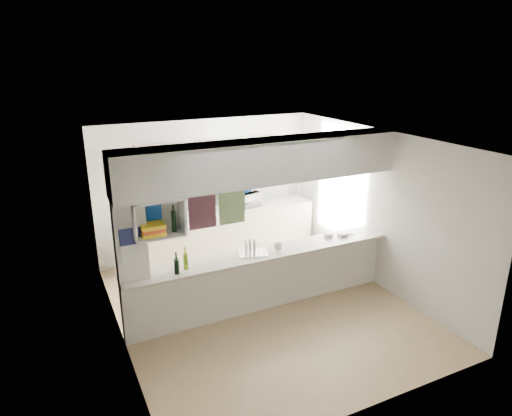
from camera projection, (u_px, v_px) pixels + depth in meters
floor at (263, 307)px, 7.05m from camera, size 4.80×4.80×0.00m
ceiling at (264, 140)px, 6.22m from camera, size 4.80×4.80×0.00m
wall_back at (207, 188)px, 8.68m from camera, size 4.20×0.00×4.20m
wall_left at (116, 255)px, 5.77m from camera, size 0.00×4.80×4.80m
wall_right at (377, 209)px, 7.50m from camera, size 0.00×4.80×4.80m
servery_partition at (253, 207)px, 6.45m from camera, size 4.20×0.50×2.60m
cubby_shelf at (156, 220)px, 5.81m from camera, size 0.65×0.35×0.50m
kitchen_run at (220, 214)px, 8.68m from camera, size 3.60×0.63×2.24m
microwave at (245, 199)px, 8.76m from camera, size 0.58×0.45×0.29m
bowl at (246, 191)px, 8.72m from camera, size 0.23×0.23×0.06m
dish_rack at (253, 248)px, 6.71m from camera, size 0.50×0.43×0.23m
cup at (278, 247)px, 6.80m from camera, size 0.16×0.16×0.10m
wine_bottles at (181, 263)px, 6.14m from camera, size 0.22×0.15×0.33m
plastic_tubs at (335, 235)px, 7.34m from camera, size 0.49×0.23×0.07m
utensil_jar at (178, 212)px, 8.30m from camera, size 0.10×0.10×0.14m
knife_block at (207, 206)px, 8.55m from camera, size 0.11×0.09×0.20m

